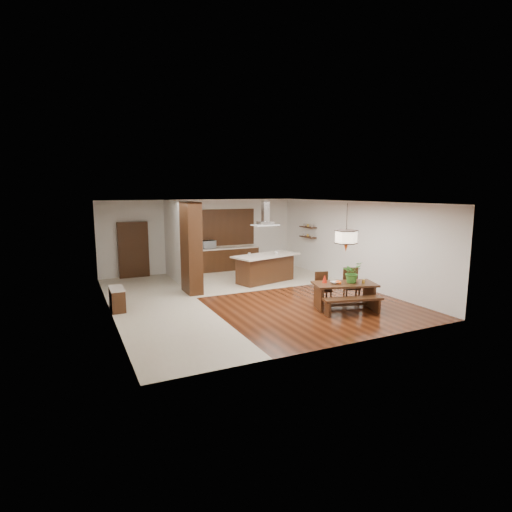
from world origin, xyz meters
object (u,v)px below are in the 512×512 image
dining_chair_right (352,286)px  island_cup (276,253)px  foliage_plant (352,272)px  kitchen_island (265,268)px  pendant_lantern (347,228)px  dining_bench (353,306)px  dining_table (344,290)px  fruit_bowl (335,283)px  microwave (208,244)px  hallway_console (117,299)px  range_hood (265,213)px  dining_chair_left (324,288)px

dining_chair_right → island_cup: 3.46m
foliage_plant → kitchen_island: bearing=100.5°
dining_chair_right → kitchen_island: 3.63m
pendant_lantern → dining_bench: bearing=-106.7°
dining_table → foliage_plant: (0.21, -0.04, 0.48)m
foliage_plant → kitchen_island: foliage_plant is taller
pendant_lantern → dining_chair_right: bearing=34.0°
dining_chair_right → fruit_bowl: dining_chair_right is taller
foliage_plant → microwave: 6.85m
island_cup → microwave: 3.24m
hallway_console → fruit_bowl: 5.99m
dining_bench → island_cup: size_ratio=12.73×
dining_bench → pendant_lantern: bearing=73.3°
kitchen_island → island_cup: bearing=-33.2°
range_hood → foliage_plant: bearing=-79.5°
dining_table → microwave: (-1.76, 6.52, 0.59)m
fruit_bowl → kitchen_island: (-0.23, 3.79, -0.23)m
dining_bench → kitchen_island: 4.45m
hallway_console → microwave: (3.98, 4.03, 0.80)m
dining_bench → island_cup: (0.04, 4.31, 0.82)m
microwave → foliage_plant: bearing=-89.4°
island_cup → foliage_plant: bearing=-84.8°
dining_table → dining_bench: dining_table is taller
fruit_bowl → dining_bench: bearing=-80.6°
hallway_console → dining_table: dining_table is taller
dining_table → dining_chair_right: bearing=34.0°
dining_bench → kitchen_island: (-0.34, 4.43, 0.29)m
dining_table → foliage_plant: foliage_plant is taller
dining_bench → pendant_lantern: size_ratio=1.22×
dining_table → foliage_plant: bearing=-10.4°
hallway_console → foliage_plant: (5.95, -2.53, 0.69)m
dining_bench → microwave: 7.34m
island_cup → kitchen_island: bearing=161.8°
foliage_plant → pendant_lantern: bearing=169.6°
pendant_lantern → kitchen_island: size_ratio=0.50×
dining_chair_left → pendant_lantern: 1.91m
dining_table → microwave: bearing=105.1°
hallway_console → foliage_plant: foliage_plant is taller
dining_bench → kitchen_island: bearing=94.3°
hallway_console → island_cup: bearing=12.4°
microwave → hallway_console: bearing=-150.8°
foliage_plant → island_cup: bearing=95.2°
foliage_plant → island_cup: (-0.34, 3.76, 0.05)m
dining_chair_left → kitchen_island: 3.23m
dining_bench → hallway_console: bearing=151.0°
dining_table → fruit_bowl: (-0.28, 0.05, 0.22)m
dining_chair_left → island_cup: (0.12, 3.10, 0.60)m
island_cup → range_hood: bearing=161.3°
island_cup → microwave: microwave is taller
dining_table → microwave: 6.78m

